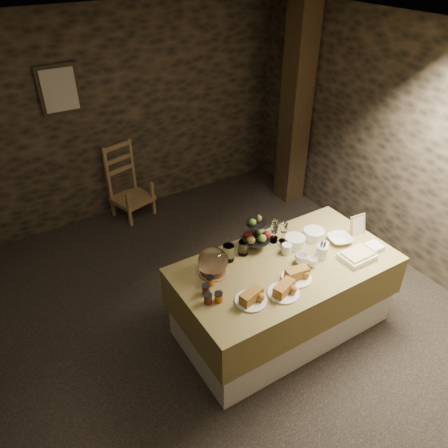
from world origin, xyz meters
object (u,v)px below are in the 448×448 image
timber_column (296,109)px  fruit_stand (257,235)px  buffet_table (283,291)px  chair (129,184)px

timber_column → fruit_stand: (-1.74, -1.61, -0.37)m
buffet_table → fruit_stand: fruit_stand is taller
chair → timber_column: 2.40m
chair → fruit_stand: 2.46m
buffet_table → timber_column: bearing=49.6°
buffet_table → fruit_stand: 0.59m
buffet_table → chair: 2.75m
buffet_table → timber_column: 2.69m
buffet_table → chair: chair is taller
timber_column → fruit_stand: 2.40m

